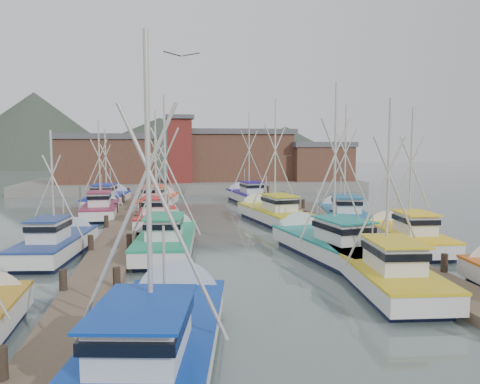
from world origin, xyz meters
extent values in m
plane|color=#4C5C5B|center=(0.00, 0.00, 0.00)|extent=(260.00, 260.00, 0.00)
cube|color=brown|center=(-7.00, 4.00, 0.20)|extent=(2.20, 46.00, 0.40)
cylinder|color=black|center=(-8.00, -16.00, 0.45)|extent=(0.30, 0.30, 1.50)
cylinder|color=black|center=(-8.00, -9.00, 0.45)|extent=(0.30, 0.30, 1.50)
cylinder|color=black|center=(-8.00, -2.00, 0.45)|extent=(0.30, 0.30, 1.50)
cylinder|color=black|center=(-8.00, 5.00, 0.45)|extent=(0.30, 0.30, 1.50)
cylinder|color=black|center=(-8.00, 12.00, 0.45)|extent=(0.30, 0.30, 1.50)
cylinder|color=black|center=(-8.00, 19.00, 0.45)|extent=(0.30, 0.30, 1.50)
cylinder|color=black|center=(-8.00, 26.00, 0.45)|extent=(0.30, 0.30, 1.50)
cylinder|color=black|center=(-6.00, -16.00, 0.45)|extent=(0.30, 0.30, 1.50)
cylinder|color=black|center=(-6.00, -9.00, 0.45)|extent=(0.30, 0.30, 1.50)
cylinder|color=black|center=(-6.00, -2.00, 0.45)|extent=(0.30, 0.30, 1.50)
cylinder|color=black|center=(-6.00, 5.00, 0.45)|extent=(0.30, 0.30, 1.50)
cylinder|color=black|center=(-6.00, 12.00, 0.45)|extent=(0.30, 0.30, 1.50)
cylinder|color=black|center=(-6.00, 19.00, 0.45)|extent=(0.30, 0.30, 1.50)
cylinder|color=black|center=(-6.00, 26.00, 0.45)|extent=(0.30, 0.30, 1.50)
cube|color=brown|center=(7.00, 4.00, 0.20)|extent=(2.20, 46.00, 0.40)
cylinder|color=black|center=(6.00, -9.00, 0.45)|extent=(0.30, 0.30, 1.50)
cylinder|color=black|center=(6.00, -2.00, 0.45)|extent=(0.30, 0.30, 1.50)
cylinder|color=black|center=(6.00, 5.00, 0.45)|extent=(0.30, 0.30, 1.50)
cylinder|color=black|center=(6.00, 12.00, 0.45)|extent=(0.30, 0.30, 1.50)
cylinder|color=black|center=(6.00, 19.00, 0.45)|extent=(0.30, 0.30, 1.50)
cylinder|color=black|center=(6.00, 26.00, 0.45)|extent=(0.30, 0.30, 1.50)
cylinder|color=black|center=(8.00, -9.00, 0.45)|extent=(0.30, 0.30, 1.50)
cylinder|color=black|center=(8.00, -2.00, 0.45)|extent=(0.30, 0.30, 1.50)
cylinder|color=black|center=(8.00, 5.00, 0.45)|extent=(0.30, 0.30, 1.50)
cylinder|color=black|center=(8.00, 12.00, 0.45)|extent=(0.30, 0.30, 1.50)
cylinder|color=black|center=(8.00, 19.00, 0.45)|extent=(0.30, 0.30, 1.50)
cylinder|color=black|center=(8.00, 26.00, 0.45)|extent=(0.30, 0.30, 1.50)
cube|color=gray|center=(0.00, 37.00, 0.60)|extent=(44.00, 16.00, 1.20)
cube|color=brown|center=(-11.00, 35.00, 3.95)|extent=(12.00, 8.00, 5.50)
cube|color=#525256|center=(-11.00, 35.00, 7.05)|extent=(12.72, 8.48, 0.70)
cube|color=brown|center=(6.00, 37.00, 4.30)|extent=(14.00, 9.00, 6.20)
cube|color=#525256|center=(6.00, 37.00, 7.75)|extent=(14.84, 9.54, 0.70)
cube|color=brown|center=(17.00, 34.00, 3.45)|extent=(8.00, 6.00, 4.50)
cube|color=#525256|center=(17.00, 34.00, 6.05)|extent=(8.48, 6.36, 0.70)
cube|color=maroon|center=(-2.00, 33.00, 5.20)|extent=(3.00, 3.00, 8.00)
cube|color=#525256|center=(-2.00, 33.00, 9.45)|extent=(3.60, 3.60, 0.50)
cone|color=#3E483C|center=(-40.00, 115.00, 0.00)|extent=(110.00, 110.00, 42.00)
cone|color=#3E483C|center=(-5.00, 130.00, 0.00)|extent=(140.00, 140.00, 30.00)
cone|color=#3E483C|center=(35.00, 120.00, 0.00)|extent=(90.00, 90.00, 24.00)
cube|color=black|center=(-4.47, -15.58, 0.05)|extent=(4.19, 8.71, 0.70)
cube|color=silver|center=(-4.47, -15.58, 0.70)|extent=(4.76, 9.90, 0.80)
cube|color=#0936A4|center=(-4.47, -15.58, 1.08)|extent=(4.87, 10.01, 0.10)
cone|color=silver|center=(-3.61, -10.91, 0.55)|extent=(3.12, 1.62, 2.97)
cube|color=silver|center=(-4.68, -16.70, 1.65)|extent=(2.40, 3.15, 1.10)
cube|color=black|center=(-4.68, -16.70, 1.88)|extent=(2.57, 3.45, 0.28)
cube|color=#0936A4|center=(-4.68, -16.70, 2.24)|extent=(2.73, 3.66, 0.07)
cylinder|color=#B9B4A9|center=(-4.50, -15.76, 4.90)|extent=(0.15, 0.15, 7.61)
cylinder|color=#B9B4A9|center=(-5.10, -15.65, 4.01)|extent=(2.69, 0.59, 5.95)
cylinder|color=#B9B4A9|center=(-3.91, -15.87, 4.01)|extent=(2.69, 0.59, 5.95)
cylinder|color=#B9B4A9|center=(-4.16, -13.90, 2.30)|extent=(0.09, 0.09, 2.65)
cube|color=black|center=(4.80, -9.74, 0.05)|extent=(3.03, 7.40, 0.70)
cube|color=silver|center=(4.80, -9.74, 0.70)|extent=(3.45, 8.41, 0.80)
cube|color=gold|center=(4.80, -9.74, 1.08)|extent=(3.54, 8.50, 0.10)
cone|color=silver|center=(5.19, -5.67, 0.55)|extent=(2.65, 1.34, 2.56)
cube|color=silver|center=(4.70, -10.72, 1.65)|extent=(1.88, 2.60, 1.10)
cube|color=black|center=(4.70, -10.72, 1.88)|extent=(2.01, 2.86, 0.28)
cube|color=gold|center=(4.70, -10.72, 2.24)|extent=(2.14, 3.03, 0.07)
cylinder|color=#B9B4A9|center=(4.78, -9.90, 4.46)|extent=(0.12, 0.12, 6.72)
cylinder|color=#B9B4A9|center=(4.26, -9.85, 3.67)|extent=(2.40, 0.32, 5.25)
cylinder|color=#B9B4A9|center=(5.30, -9.95, 3.67)|extent=(2.40, 0.32, 5.25)
cylinder|color=#B9B4A9|center=(4.94, -8.27, 2.30)|extent=(0.07, 0.07, 2.28)
cube|color=black|center=(-4.01, -1.72, 0.05)|extent=(3.26, 7.87, 0.70)
cube|color=silver|center=(-4.01, -1.72, 0.70)|extent=(3.70, 8.94, 0.80)
cube|color=#179563|center=(-4.01, -1.72, 1.08)|extent=(3.79, 9.04, 0.10)
cone|color=silver|center=(-3.57, 2.61, 0.55)|extent=(2.82, 1.37, 2.72)
cube|color=silver|center=(-4.12, -2.76, 1.65)|extent=(2.01, 2.78, 1.10)
cube|color=black|center=(-4.12, -2.76, 1.88)|extent=(2.15, 3.05, 0.28)
cube|color=#179563|center=(-4.12, -2.76, 2.24)|extent=(2.28, 3.23, 0.07)
cylinder|color=#B9B4A9|center=(-4.03, -1.89, 4.85)|extent=(0.13, 0.13, 7.50)
cylinder|color=#B9B4A9|center=(-4.58, -1.83, 3.97)|extent=(2.67, 0.36, 5.86)
cylinder|color=#B9B4A9|center=(-3.48, -1.95, 3.97)|extent=(2.67, 0.36, 5.86)
cylinder|color=#B9B4A9|center=(-3.85, -0.16, 2.30)|extent=(0.08, 0.08, 2.43)
cube|color=black|center=(4.56, -4.30, 0.05)|extent=(3.84, 8.24, 0.70)
cube|color=silver|center=(4.56, -4.30, 0.70)|extent=(4.37, 9.36, 0.80)
cube|color=#128176|center=(4.56, -4.30, 1.08)|extent=(4.47, 9.47, 0.10)
cone|color=silver|center=(3.82, 0.14, 0.55)|extent=(2.96, 1.55, 2.81)
cube|color=silver|center=(4.74, -5.36, 1.65)|extent=(2.24, 2.96, 1.10)
cube|color=black|center=(4.74, -5.36, 1.88)|extent=(2.40, 3.25, 0.28)
cube|color=#128176|center=(4.74, -5.36, 2.24)|extent=(2.54, 3.45, 0.07)
cylinder|color=#B9B4A9|center=(4.59, -4.48, 5.12)|extent=(0.14, 0.14, 8.04)
cylinder|color=#B9B4A9|center=(4.02, -4.57, 4.18)|extent=(2.84, 0.56, 6.28)
cylinder|color=#B9B4A9|center=(5.16, -4.38, 4.18)|extent=(2.84, 0.56, 6.28)
cylinder|color=#B9B4A9|center=(4.29, -2.70, 2.30)|extent=(0.08, 0.08, 2.51)
cube|color=black|center=(-9.80, -1.80, 0.05)|extent=(2.95, 6.75, 0.70)
cube|color=silver|center=(-9.80, -1.80, 0.70)|extent=(3.35, 7.67, 0.80)
cube|color=navy|center=(-9.80, -1.80, 1.08)|extent=(3.43, 7.76, 0.10)
cone|color=silver|center=(-9.33, 1.88, 0.55)|extent=(2.44, 1.39, 2.32)
cube|color=silver|center=(-9.92, -2.68, 1.65)|extent=(1.77, 2.40, 1.10)
cube|color=black|center=(-9.92, -2.68, 1.88)|extent=(1.89, 2.63, 0.28)
cube|color=navy|center=(-9.92, -2.68, 2.24)|extent=(2.01, 2.79, 0.07)
cylinder|color=#B9B4A9|center=(-9.82, -1.95, 3.91)|extent=(0.12, 0.12, 5.63)
cylinder|color=#B9B4A9|center=(-10.33, -1.88, 3.25)|extent=(2.02, 0.34, 4.40)
cylinder|color=#B9B4A9|center=(-9.32, -2.01, 3.25)|extent=(2.02, 0.34, 4.40)
cylinder|color=#B9B4A9|center=(-9.63, -0.47, 2.30)|extent=(0.07, 0.07, 2.23)
cube|color=black|center=(9.65, -2.87, 0.05)|extent=(2.84, 6.94, 0.70)
cube|color=silver|center=(9.65, -2.87, 0.70)|extent=(3.23, 7.89, 0.80)
cube|color=yellow|center=(9.65, -2.87, 1.08)|extent=(3.31, 7.97, 0.10)
cone|color=silver|center=(10.00, 0.95, 0.55)|extent=(2.52, 1.32, 2.43)
cube|color=silver|center=(9.56, -3.79, 1.65)|extent=(1.77, 2.44, 1.10)
cube|color=black|center=(9.56, -3.79, 1.88)|extent=(1.90, 2.68, 0.28)
cube|color=yellow|center=(9.56, -3.79, 2.24)|extent=(2.01, 2.84, 0.07)
cylinder|color=#B9B4A9|center=(9.64, -3.03, 4.57)|extent=(0.12, 0.12, 6.94)
cylinder|color=#B9B4A9|center=(9.12, -2.98, 3.76)|extent=(2.47, 0.31, 5.43)
cylinder|color=#B9B4A9|center=(10.15, -3.07, 3.76)|extent=(2.47, 0.31, 5.43)
cylinder|color=#B9B4A9|center=(9.78, -1.50, 2.30)|extent=(0.07, 0.07, 2.25)
cube|color=black|center=(-4.67, 7.15, 0.05)|extent=(2.65, 7.09, 0.70)
cube|color=silver|center=(-4.67, 7.15, 0.70)|extent=(3.01, 8.05, 0.80)
cube|color=red|center=(-4.67, 7.15, 1.08)|extent=(3.09, 8.14, 0.10)
cone|color=silver|center=(-4.45, 11.10, 0.55)|extent=(2.53, 1.23, 2.48)
cube|color=silver|center=(-4.72, 6.20, 1.65)|extent=(1.73, 2.46, 1.10)
cube|color=black|center=(-4.72, 6.20, 1.88)|extent=(1.84, 2.70, 0.28)
cube|color=red|center=(-4.72, 6.20, 2.24)|extent=(1.96, 2.87, 0.07)
cylinder|color=#B9B4A9|center=(-4.68, 6.99, 4.23)|extent=(0.12, 0.12, 6.26)
cylinder|color=#B9B4A9|center=(-5.18, 7.02, 3.50)|extent=(2.24, 0.21, 4.90)
cylinder|color=#B9B4A9|center=(-4.17, 6.96, 3.50)|extent=(2.24, 0.21, 4.90)
cylinder|color=#B9B4A9|center=(-4.59, 8.57, 2.30)|extent=(0.07, 0.07, 2.21)
cube|color=black|center=(4.22, 7.30, 0.05)|extent=(3.80, 8.06, 0.70)
cube|color=silver|center=(4.22, 7.30, 0.70)|extent=(4.32, 9.16, 0.80)
cube|color=gold|center=(4.22, 7.30, 1.08)|extent=(4.42, 9.27, 0.10)
cone|color=silver|center=(3.47, 11.64, 0.55)|extent=(2.90, 1.55, 2.75)
cube|color=silver|center=(4.40, 6.26, 1.65)|extent=(2.20, 2.91, 1.10)
cube|color=black|center=(4.40, 6.26, 1.88)|extent=(2.36, 3.19, 0.28)
cube|color=gold|center=(4.40, 6.26, 2.24)|extent=(2.50, 3.38, 0.07)
cylinder|color=#B9B4A9|center=(4.25, 7.12, 5.26)|extent=(0.14, 0.14, 8.32)
cylinder|color=#B9B4A9|center=(3.70, 7.03, 4.28)|extent=(2.93, 0.59, 6.50)
cylinder|color=#B9B4A9|center=(4.81, 7.22, 4.28)|extent=(2.93, 0.59, 6.50)
cylinder|color=#B9B4A9|center=(3.95, 8.86, 2.30)|extent=(0.08, 0.08, 2.46)
cube|color=black|center=(-9.24, 12.11, 0.05)|extent=(2.49, 6.95, 0.70)
cube|color=silver|center=(-9.24, 12.11, 0.70)|extent=(2.83, 7.90, 0.80)
cube|color=maroon|center=(-9.24, 12.11, 1.08)|extent=(2.91, 7.98, 0.10)
cone|color=silver|center=(-9.38, 16.01, 0.55)|extent=(2.48, 1.19, 2.44)
cube|color=silver|center=(-9.20, 11.17, 1.65)|extent=(1.66, 2.40, 1.10)
cube|color=black|center=(-9.20, 11.17, 1.88)|extent=(1.77, 2.64, 0.28)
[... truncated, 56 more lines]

